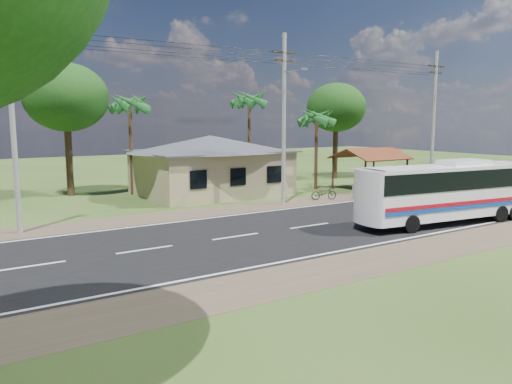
{
  "coord_description": "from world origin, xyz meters",
  "views": [
    {
      "loc": [
        -16.25,
        -19.99,
        5.48
      ],
      "look_at": [
        -2.7,
        1.0,
        1.9
      ],
      "focal_mm": 35.0,
      "sensor_mm": 36.0,
      "label": 1
    }
  ],
  "objects_px": {
    "waiting_shed": "(370,155)",
    "motorcycle": "(324,193)",
    "coach_bus": "(450,187)",
    "person": "(414,185)"
  },
  "relations": [
    {
      "from": "waiting_shed",
      "to": "person",
      "type": "relative_size",
      "value": 3.42
    },
    {
      "from": "waiting_shed",
      "to": "coach_bus",
      "type": "bearing_deg",
      "value": -117.22
    },
    {
      "from": "motorcycle",
      "to": "person",
      "type": "bearing_deg",
      "value": -84.87
    },
    {
      "from": "motorcycle",
      "to": "person",
      "type": "relative_size",
      "value": 1.19
    },
    {
      "from": "person",
      "to": "motorcycle",
      "type": "bearing_deg",
      "value": -22.61
    },
    {
      "from": "waiting_shed",
      "to": "person",
      "type": "bearing_deg",
      "value": -84.17
    },
    {
      "from": "waiting_shed",
      "to": "motorcycle",
      "type": "height_order",
      "value": "waiting_shed"
    },
    {
      "from": "motorcycle",
      "to": "coach_bus",
      "type": "bearing_deg",
      "value": -156.31
    },
    {
      "from": "coach_bus",
      "to": "person",
      "type": "bearing_deg",
      "value": 57.31
    },
    {
      "from": "coach_bus",
      "to": "waiting_shed",
      "type": "bearing_deg",
      "value": 70.13
    }
  ]
}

